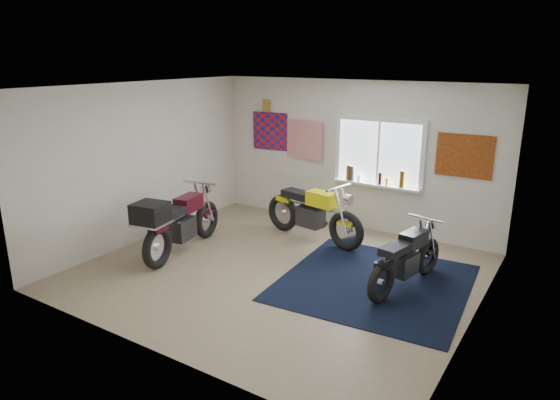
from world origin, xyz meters
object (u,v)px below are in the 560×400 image
Objects in this scene: navy_rug at (374,282)px; yellow_triumph at (313,214)px; maroon_tourer at (177,222)px; black_chrome_bike at (406,260)px.

yellow_triumph reaches higher than navy_rug.
black_chrome_bike is at bearing -86.27° from maroon_tourer.
yellow_triumph is (-1.60, 1.04, 0.46)m from navy_rug.
yellow_triumph is 1.00× the size of maroon_tourer.
yellow_triumph is at bearing 76.00° from black_chrome_bike.
black_chrome_bike is (0.40, 0.09, 0.40)m from navy_rug.
maroon_tourer is (-3.07, -0.74, 0.55)m from navy_rug.
maroon_tourer is (-1.48, -1.78, 0.09)m from yellow_triumph.
black_chrome_bike is (1.99, -0.95, -0.06)m from yellow_triumph.
black_chrome_bike is at bearing -14.80° from yellow_triumph.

